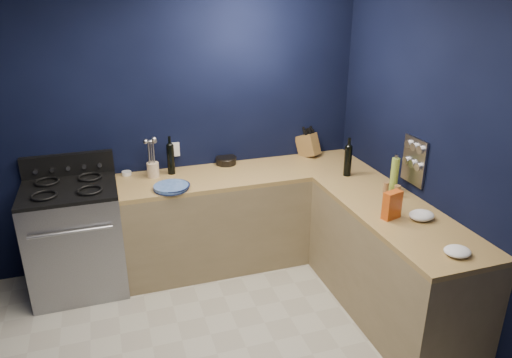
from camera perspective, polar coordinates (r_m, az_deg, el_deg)
name	(u,v)px	position (r m, az deg, el deg)	size (l,w,h in m)	color
wall_back	(173,126)	(4.41, -9.97, 6.31)	(3.50, 0.02, 2.60)	black
wall_right	(468,170)	(3.58, 24.07, 1.01)	(0.02, 3.50, 2.60)	black
cab_back	(247,218)	(4.54, -1.10, -4.66)	(2.30, 0.63, 0.86)	olive
top_back	(247,174)	(4.36, -1.15, 0.64)	(2.30, 0.63, 0.04)	brown
cab_right	(390,265)	(3.96, 15.82, -9.90)	(0.63, 1.67, 0.86)	olive
top_right	(397,214)	(3.75, 16.52, -4.02)	(0.63, 1.67, 0.04)	brown
gas_range	(77,240)	(4.37, -20.73, -6.87)	(0.76, 0.66, 0.92)	gray
oven_door	(76,260)	(4.10, -20.81, -9.03)	(0.59, 0.02, 0.42)	black
cooktop	(68,189)	(4.18, -21.59, -1.13)	(0.76, 0.66, 0.03)	black
backguard	(68,165)	(4.42, -21.64, 1.57)	(0.76, 0.06, 0.20)	black
spice_panel	(414,161)	(4.00, 18.47, 2.07)	(0.02, 0.28, 0.38)	gray
wall_outlet	(175,149)	(4.45, -9.74, 3.51)	(0.09, 0.02, 0.13)	white
plate_stack	(171,187)	(4.03, -10.15, -0.98)	(0.29, 0.29, 0.04)	#325A94
ramekin	(127,173)	(4.42, -15.27, 0.67)	(0.09, 0.09, 0.03)	white
utensil_crock	(153,170)	(4.31, -12.26, 1.09)	(0.11, 0.11, 0.13)	beige
wine_bottle_back	(171,159)	(4.33, -10.19, 2.33)	(0.07, 0.07, 0.27)	black
lemon_basket	(226,160)	(4.54, -3.61, 2.24)	(0.19, 0.19, 0.07)	black
knife_block	(308,145)	(4.77, 6.25, 4.06)	(0.12, 0.20, 0.22)	brown
wine_bottle_right	(348,161)	(4.29, 10.96, 2.12)	(0.07, 0.07, 0.27)	black
oil_bottle	(394,174)	(4.07, 16.28, 0.54)	(0.06, 0.06, 0.28)	#8FAF3C
spice_jar_near	(386,188)	(4.02, 15.32, -1.03)	(0.04, 0.04, 0.10)	olive
spice_jar_far	(397,191)	(3.98, 16.58, -1.38)	(0.05, 0.05, 0.09)	olive
crouton_bag	(392,205)	(3.58, 16.01, -3.03)	(0.14, 0.07, 0.21)	red
towel_front	(422,215)	(3.65, 19.25, -4.14)	(0.19, 0.16, 0.07)	white
towel_end	(457,251)	(3.27, 23.02, -7.99)	(0.17, 0.15, 0.05)	white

